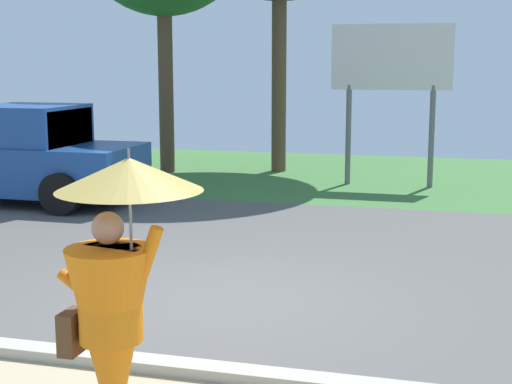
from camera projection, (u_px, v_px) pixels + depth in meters
name	position (u px, v px, depth m)	size (l,w,h in m)	color
ground_plane	(281.00, 245.00, 11.30)	(40.00, 22.00, 0.20)	#565451
monk_pedestrian	(115.00, 300.00, 5.05)	(1.06, 0.98, 2.13)	orange
pickup_truck	(9.00, 157.00, 14.52)	(5.20, 2.28, 1.88)	#1E478C
roadside_billboard	(391.00, 69.00, 16.02)	(2.60, 0.12, 3.50)	slate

